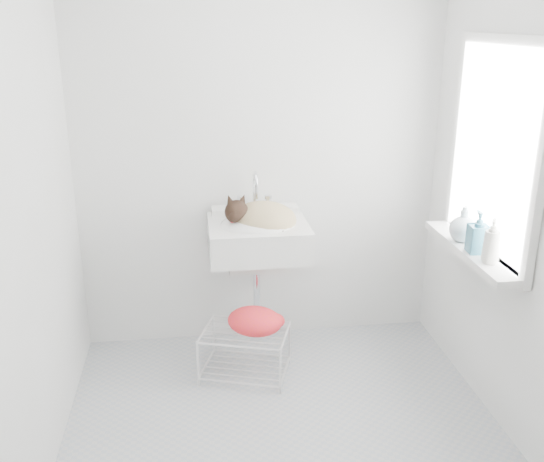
{
  "coord_description": "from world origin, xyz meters",
  "views": [
    {
      "loc": [
        -0.4,
        -2.6,
        1.96
      ],
      "look_at": [
        0.01,
        0.5,
        0.88
      ],
      "focal_mm": 40.44,
      "sensor_mm": 36.0,
      "label": 1
    }
  ],
  "objects": [
    {
      "name": "windowsill",
      "position": [
        1.01,
        0.2,
        0.83
      ],
      "size": [
        0.16,
        0.88,
        0.04
      ],
      "primitive_type": "cube",
      "color": "white",
      "rests_on": "right_wall"
    },
    {
      "name": "window_frame",
      "position": [
        1.07,
        0.2,
        1.35
      ],
      "size": [
        0.04,
        0.9,
        1.1
      ],
      "primitive_type": "cube",
      "color": "white",
      "rests_on": "right_wall"
    },
    {
      "name": "left_wall",
      "position": [
        -1.1,
        0.0,
        1.25
      ],
      "size": [
        0.02,
        2.0,
        2.5
      ],
      "primitive_type": "cube",
      "color": "white",
      "rests_on": "ground"
    },
    {
      "name": "back_wall",
      "position": [
        0.0,
        1.0,
        1.25
      ],
      "size": [
        2.2,
        0.02,
        2.5
      ],
      "primitive_type": "cube",
      "color": "white",
      "rests_on": "ground"
    },
    {
      "name": "floor",
      "position": [
        0.0,
        0.0,
        0.0
      ],
      "size": [
        2.2,
        2.0,
        0.02
      ],
      "primitive_type": "cube",
      "color": "#ABABAB",
      "rests_on": "ground"
    },
    {
      "name": "towel",
      "position": [
        -0.09,
        0.49,
        0.31
      ],
      "size": [
        0.39,
        0.35,
        0.13
      ],
      "primitive_type": "ellipsoid",
      "rotation": [
        0.0,
        0.0,
        -0.52
      ],
      "color": "#DE3600",
      "rests_on": "wire_rack"
    },
    {
      "name": "right_wall",
      "position": [
        1.1,
        0.0,
        1.25
      ],
      "size": [
        0.02,
        2.0,
        2.5
      ],
      "primitive_type": "cube",
      "color": "white",
      "rests_on": "ground"
    },
    {
      "name": "wire_rack",
      "position": [
        -0.15,
        0.51,
        0.15
      ],
      "size": [
        0.55,
        0.46,
        0.28
      ],
      "primitive_type": "cube",
      "rotation": [
        0.0,
        0.0,
        -0.32
      ],
      "color": "silver",
      "rests_on": "floor"
    },
    {
      "name": "sink",
      "position": [
        -0.04,
        0.74,
        0.85
      ],
      "size": [
        0.57,
        0.5,
        0.23
      ],
      "primitive_type": "cube",
      "color": "white",
      "rests_on": "back_wall"
    },
    {
      "name": "bottle_b",
      "position": [
        1.0,
        0.12,
        0.85
      ],
      "size": [
        0.1,
        0.11,
        0.21
      ],
      "primitive_type": "imported",
      "rotation": [
        0.0,
        0.0,
        3.06
      ],
      "color": "#2D657A",
      "rests_on": "windowsill"
    },
    {
      "name": "faucet",
      "position": [
        -0.04,
        0.92,
        0.99
      ],
      "size": [
        0.21,
        0.15,
        0.21
      ],
      "primitive_type": null,
      "color": "silver",
      "rests_on": "sink"
    },
    {
      "name": "bottle_a",
      "position": [
        1.0,
        -0.02,
        0.85
      ],
      "size": [
        0.1,
        0.1,
        0.19
      ],
      "primitive_type": "imported",
      "rotation": [
        0.0,
        0.0,
        5.75
      ],
      "color": "white",
      "rests_on": "windowsill"
    },
    {
      "name": "bottle_c",
      "position": [
        1.0,
        0.3,
        0.85
      ],
      "size": [
        0.2,
        0.2,
        0.19
      ],
      "primitive_type": "imported",
      "rotation": [
        0.0,
        0.0,
        2.64
      ],
      "color": "silver",
      "rests_on": "windowsill"
    },
    {
      "name": "window_glass",
      "position": [
        1.09,
        0.2,
        1.35
      ],
      "size": [
        0.01,
        0.8,
        1.0
      ],
      "primitive_type": "cube",
      "color": "white",
      "rests_on": "right_wall"
    },
    {
      "name": "cat",
      "position": [
        -0.03,
        0.72,
        0.89
      ],
      "size": [
        0.44,
        0.38,
        0.25
      ],
      "rotation": [
        0.0,
        0.0,
        -0.2
      ],
      "color": "tan",
      "rests_on": "sink"
    }
  ]
}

